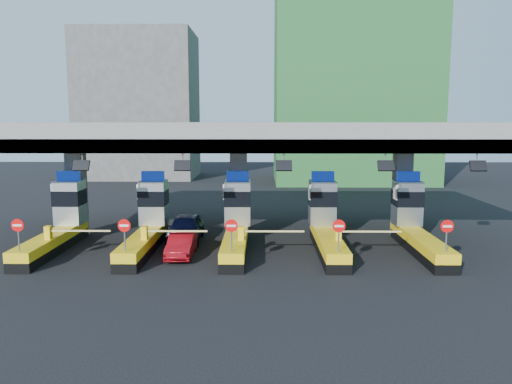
{
  "coord_description": "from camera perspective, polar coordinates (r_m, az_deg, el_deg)",
  "views": [
    {
      "loc": [
        1.4,
        -27.32,
        7.06
      ],
      "look_at": [
        1.1,
        0.0,
        3.18
      ],
      "focal_mm": 35.0,
      "sensor_mm": 36.0,
      "label": 1
    }
  ],
  "objects": [
    {
      "name": "toll_lane_left",
      "position": [
        28.89,
        -12.19,
        -3.41
      ],
      "size": [
        4.43,
        8.0,
        4.16
      ],
      "color": "black",
      "rests_on": "ground"
    },
    {
      "name": "ground",
      "position": [
        28.25,
        -2.24,
        -6.4
      ],
      "size": [
        120.0,
        120.0,
        0.0
      ],
      "primitive_type": "plane",
      "color": "black",
      "rests_on": "ground"
    },
    {
      "name": "toll_lane_center",
      "position": [
        28.21,
        -2.22,
        -3.51
      ],
      "size": [
        4.43,
        8.0,
        4.16
      ],
      "color": "black",
      "rests_on": "ground"
    },
    {
      "name": "bg_building_scaffold",
      "position": [
        60.66,
        11.06,
        14.5
      ],
      "size": [
        18.0,
        12.0,
        28.0
      ],
      "primitive_type": "cube",
      "color": "#1E5926",
      "rests_on": "ground"
    },
    {
      "name": "red_car",
      "position": [
        26.69,
        -8.5,
        -5.99
      ],
      "size": [
        1.35,
        3.74,
        1.23
      ],
      "primitive_type": "imported",
      "rotation": [
        0.0,
        0.0,
        0.01
      ],
      "color": "maroon",
      "rests_on": "ground"
    },
    {
      "name": "toll_lane_far_left",
      "position": [
        30.39,
        -21.44,
        -3.22
      ],
      "size": [
        4.43,
        8.0,
        4.16
      ],
      "color": "black",
      "rests_on": "ground"
    },
    {
      "name": "van",
      "position": [
        29.88,
        -8.06,
        -4.1
      ],
      "size": [
        1.9,
        4.68,
        1.59
      ],
      "primitive_type": "imported",
      "rotation": [
        0.0,
        0.0,
        0.0
      ],
      "color": "black",
      "rests_on": "ground"
    },
    {
      "name": "toll_lane_right",
      "position": [
        28.4,
        7.93,
        -3.5
      ],
      "size": [
        4.43,
        8.0,
        4.16
      ],
      "color": "black",
      "rests_on": "ground"
    },
    {
      "name": "toll_canopy",
      "position": [
        30.24,
        -2.03,
        6.32
      ],
      "size": [
        28.0,
        12.09,
        7.0
      ],
      "color": "slate",
      "rests_on": "ground"
    },
    {
      "name": "bg_building_concrete",
      "position": [
        65.19,
        -13.21,
        9.57
      ],
      "size": [
        14.0,
        10.0,
        18.0
      ],
      "primitive_type": "cube",
      "color": "#4C4C49",
      "rests_on": "ground"
    },
    {
      "name": "toll_lane_far_right",
      "position": [
        29.46,
        17.64,
        -3.39
      ],
      "size": [
        4.43,
        8.0,
        4.16
      ],
      "color": "black",
      "rests_on": "ground"
    }
  ]
}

